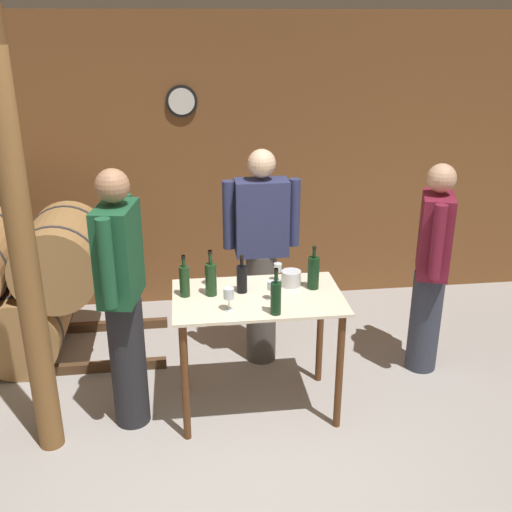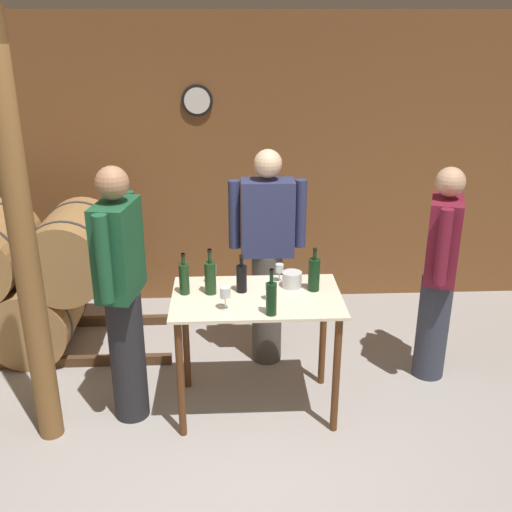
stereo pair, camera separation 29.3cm
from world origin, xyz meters
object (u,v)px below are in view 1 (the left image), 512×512
Objects in this scene: wine_bottle_far_right at (313,272)px; person_visitor_with_scarf at (122,297)px; wine_bottle_center at (242,278)px; person_visitor_bearded at (431,266)px; wine_glass_near_center at (229,294)px; ice_bucket at (291,278)px; wine_glass_near_right at (272,286)px; wooden_post at (23,254)px; wine_bottle_right at (276,297)px; wine_bottle_left at (211,278)px; person_host at (261,254)px; wine_bottle_far_left at (184,280)px; wine_glass_far_side at (278,268)px; wine_glass_near_left at (210,272)px.

wine_bottle_far_right is 0.17× the size of person_visitor_with_scarf.
wine_bottle_center is 0.16× the size of person_visitor_bearded.
wine_glass_near_center is 1.13× the size of ice_bucket.
wine_bottle_far_right reaches higher than wine_bottle_center.
wine_glass_near_right is at bearing -155.50° from wine_bottle_far_right.
wine_bottle_right is (1.48, -0.04, -0.35)m from wooden_post.
wine_bottle_left is at bearing 9.94° from person_visitor_with_scarf.
wine_bottle_center is at bearing -109.81° from person_host.
wine_bottle_left is at bearing -1.68° from wine_bottle_far_left.
wine_bottle_far_left is 1.08× the size of wine_bottle_center.
wine_bottle_center is at bearing -170.21° from ice_bucket.
person_visitor_with_scarf reaches higher than wine_glass_far_side.
wine_bottle_right is 2.25× the size of wine_glass_near_left.
wine_bottle_left is at bearing -171.81° from ice_bucket.
wooden_post is at bearing -167.74° from person_visitor_bearded.
person_host is (1.52, 0.90, -0.43)m from wooden_post.
person_visitor_with_scarf is (0.52, 0.19, -0.40)m from wooden_post.
person_host is at bearing 166.60° from person_visitor_bearded.
wine_bottle_far_left is 0.17× the size of person_visitor_bearded.
wine_glass_near_center is at bearing -144.90° from ice_bucket.
wine_bottle_left reaches higher than wine_bottle_far_left.
wine_bottle_far_left reaches higher than wine_glass_far_side.
ice_bucket is (0.35, 0.06, -0.05)m from wine_bottle_center.
person_visitor_bearded is (1.58, 0.56, -0.12)m from wine_glass_near_center.
wine_bottle_far_left is 0.74m from ice_bucket.
ice_bucket is (1.66, 0.37, -0.41)m from wooden_post.
wine_glass_far_side is at bearing 30.03° from wine_bottle_center.
person_host is at bearing 70.19° from wine_bottle_center.
wine_glass_near_center is 1.68m from person_visitor_bearded.
wine_glass_near_center is (0.28, -0.25, -0.00)m from wine_bottle_far_left.
wine_bottle_left reaches higher than wine_bottle_far_right.
wine_bottle_right is at bearing -153.64° from person_visitor_bearded.
wine_bottle_far_right reaches higher than wine_glass_far_side.
person_host is at bearing 104.50° from ice_bucket.
wine_glass_far_side is 0.07× the size of person_visitor_with_scarf.
wine_bottle_far_right is 0.66m from wine_glass_near_center.
wine_bottle_far_left is at bearing 137.92° from wine_glass_near_center.
ice_bucket is at bearing 8.19° from wine_bottle_left.
person_visitor_with_scarf reaches higher than person_visitor_bearded.
wine_bottle_far_left is at bearing 14.83° from person_visitor_with_scarf.
wine_bottle_far_right reaches higher than wine_glass_near_right.
wine_bottle_far_left is 2.14× the size of ice_bucket.
wine_bottle_right reaches higher than wine_bottle_far_left.
wine_bottle_left is at bearing -124.68° from person_host.
wine_bottle_far_left is 0.17× the size of person_host.
person_host is at bearing 55.32° from wine_bottle_left.
wine_bottle_center reaches higher than ice_bucket.
wine_bottle_far_right is (0.32, 0.35, 0.00)m from wine_bottle_right.
wine_bottle_center is at bearing 116.82° from wine_bottle_right.
wooden_post reaches higher than wine_bottle_far_left.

